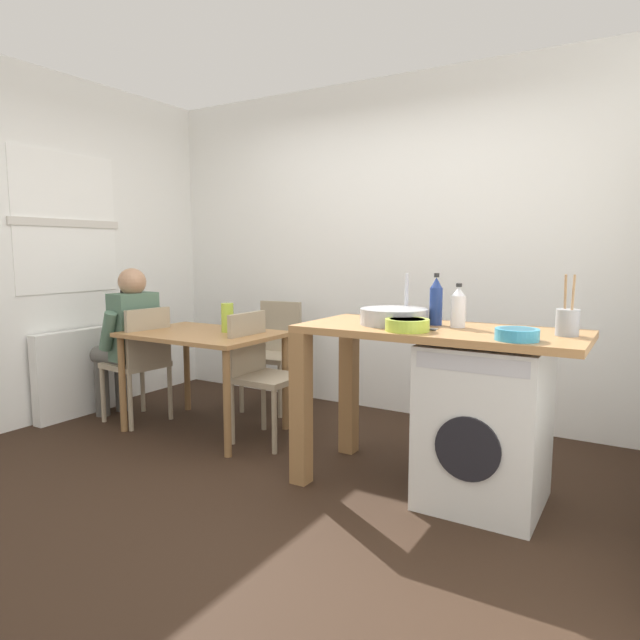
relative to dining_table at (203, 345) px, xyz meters
name	(u,v)px	position (x,y,z in m)	size (l,w,h in m)	color
ground_plane	(257,479)	(0.88, -0.51, -0.64)	(5.46, 5.46, 0.00)	black
wall_back	(384,248)	(0.88, 1.24, 0.71)	(4.60, 0.10, 2.70)	white
wall_window_side	(28,248)	(-1.27, -0.51, 0.71)	(0.12, 3.80, 2.70)	white
radiator	(81,372)	(-1.14, -0.21, -0.29)	(0.10, 0.80, 0.70)	white
dining_table	(203,345)	(0.00, 0.00, 0.00)	(1.10, 0.76, 0.74)	#9E7042
chair_person_seat	(141,358)	(-0.55, -0.11, -0.14)	(0.44, 0.44, 0.90)	gray
chair_opposite	(260,369)	(0.48, 0.05, -0.14)	(0.40, 0.40, 0.90)	gray
chair_spare_by_wall	(275,349)	(0.09, 0.77, -0.14)	(0.44, 0.44, 0.90)	gray
seated_person	(128,335)	(-0.71, -0.09, 0.03)	(0.52, 0.53, 1.20)	#595651
kitchen_counter	(402,353)	(1.62, -0.13, 0.12)	(1.50, 0.68, 0.92)	#9E7042
washing_machine	(484,424)	(2.09, -0.14, -0.21)	(0.60, 0.61, 0.86)	silver
sink_basin	(394,317)	(1.57, -0.13, 0.32)	(0.38, 0.38, 0.09)	#9EA0A5
tap	(406,297)	(1.57, 0.05, 0.42)	(0.02, 0.02, 0.28)	#B2B2B7
bottle_tall_green	(436,302)	(1.77, -0.03, 0.41)	(0.07, 0.07, 0.29)	navy
bottle_squat_brown	(458,308)	(1.91, -0.06, 0.38)	(0.08, 0.08, 0.24)	silver
mixing_bowl	(407,324)	(1.73, -0.33, 0.31)	(0.23, 0.23, 0.06)	#A8C63D
utensil_crock	(568,322)	(2.46, -0.08, 0.35)	(0.11, 0.11, 0.30)	gray
colander	(517,334)	(2.28, -0.35, 0.31)	(0.20, 0.20, 0.06)	teal
vase	(227,318)	(0.15, 0.10, 0.20)	(0.09, 0.09, 0.21)	#A8C63D
scissors	(423,329)	(1.78, -0.23, 0.28)	(0.15, 0.06, 0.01)	#B2B2B7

